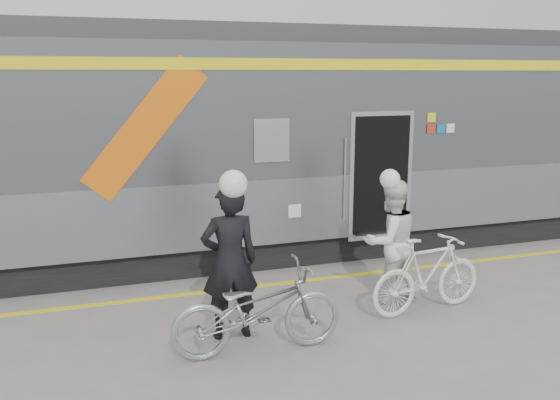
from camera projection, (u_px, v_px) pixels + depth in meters
name	position (u px, v px, depth m)	size (l,w,h in m)	color
ground	(365.00, 335.00, 7.65)	(90.00, 90.00, 0.00)	slate
train	(237.00, 143.00, 10.93)	(24.00, 3.17, 4.10)	black
safety_strip	(306.00, 280.00, 9.64)	(24.00, 0.12, 0.01)	yellow
man	(230.00, 262.00, 7.41)	(0.72, 0.48, 1.99)	black
bicycle_left	(258.00, 310.00, 7.06)	(0.73, 2.08, 1.09)	#9B9FA2
woman	(390.00, 241.00, 8.64)	(0.88, 0.69, 1.81)	white
bicycle_right	(428.00, 274.00, 8.29)	(0.52, 1.83, 1.10)	silver
helmet_man	(228.00, 170.00, 7.17)	(0.34, 0.34, 0.34)	white
helmet_woman	(393.00, 170.00, 8.42)	(0.29, 0.29, 0.29)	white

